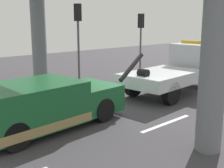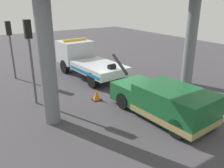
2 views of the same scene
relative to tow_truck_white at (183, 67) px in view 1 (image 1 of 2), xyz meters
name	(u,v)px [view 1 (image 1 of 2)]	position (x,y,z in m)	size (l,w,h in m)	color
ground_plane	(117,109)	(-4.69, -0.05, -1.25)	(60.00, 40.00, 0.10)	#423F44
lane_stripe_mid	(166,123)	(-4.69, -2.54, -1.20)	(2.60, 0.16, 0.01)	silver
tow_truck_white	(183,67)	(0.00, 0.00, 0.00)	(7.32, 2.76, 2.46)	silver
towed_van_green	(43,106)	(-8.07, -0.06, -0.42)	(5.32, 2.50, 1.58)	#195B2D
traffic_light_near	(78,27)	(-3.17, 4.58, 1.99)	(0.39, 0.32, 4.38)	#515456
traffic_light_far	(141,30)	(1.83, 4.58, 1.69)	(0.39, 0.32, 3.95)	#515456
traffic_cone_orange	(93,94)	(-4.60, 1.64, -0.93)	(0.48, 0.48, 0.57)	orange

